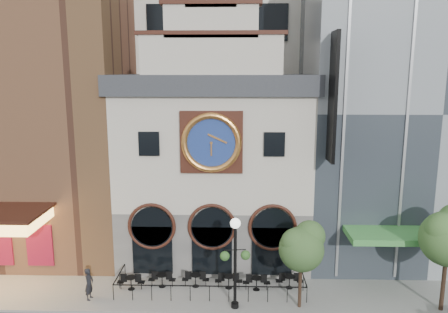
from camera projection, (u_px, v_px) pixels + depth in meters
name	position (u px, v px, depth m)	size (l,w,h in m)	color
sidewalk	(211.00, 291.00, 25.21)	(44.00, 5.00, 0.15)	gray
clock_building	(215.00, 160.00, 29.17)	(12.60, 8.78, 18.65)	#605E5B
theater_building	(30.00, 70.00, 30.49)	(14.00, 15.60, 25.00)	brown
retail_building	(403.00, 107.00, 30.28)	(14.00, 14.40, 20.00)	gray
cafe_railing	(211.00, 282.00, 25.11)	(10.60, 2.60, 0.90)	black
bistro_0	(131.00, 282.00, 25.15)	(1.58, 0.68, 0.90)	black
bistro_1	(162.00, 279.00, 25.46)	(1.58, 0.68, 0.90)	black
bistro_2	(196.00, 279.00, 25.47)	(1.58, 0.68, 0.90)	black
bistro_3	(229.00, 281.00, 25.28)	(1.58, 0.68, 0.90)	black
bistro_4	(256.00, 282.00, 25.09)	(1.58, 0.68, 0.90)	black
bistro_5	(289.00, 281.00, 25.30)	(1.58, 0.68, 0.90)	black
pedestrian	(89.00, 284.00, 23.99)	(0.66, 0.43, 1.80)	black
lamppost	(235.00, 253.00, 22.71)	(1.59, 0.65, 4.99)	black
tree_left	(302.00, 246.00, 22.75)	(2.45, 2.36, 4.72)	#382619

